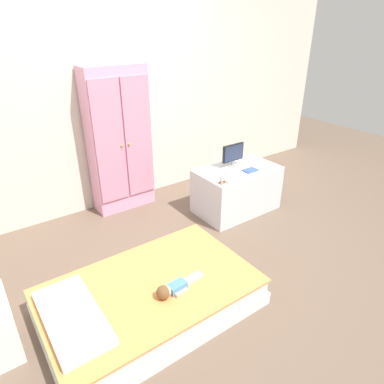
% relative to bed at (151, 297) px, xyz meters
% --- Properties ---
extents(ground_plane, '(10.00, 10.00, 0.02)m').
position_rel_bed_xyz_m(ground_plane, '(0.57, 0.18, -0.12)').
color(ground_plane, brown).
extents(back_wall, '(6.40, 0.05, 2.70)m').
position_rel_bed_xyz_m(back_wall, '(0.57, 1.75, 1.24)').
color(back_wall, silver).
rests_on(back_wall, ground_plane).
extents(bed, '(1.50, 0.94, 0.23)m').
position_rel_bed_xyz_m(bed, '(0.00, 0.00, 0.00)').
color(bed, white).
rests_on(bed, ground_plane).
extents(pillow, '(0.32, 0.68, 0.06)m').
position_rel_bed_xyz_m(pillow, '(-0.55, 0.00, 0.14)').
color(pillow, white).
rests_on(pillow, bed).
extents(doll, '(0.39, 0.14, 0.10)m').
position_rel_bed_xyz_m(doll, '(0.09, -0.16, 0.15)').
color(doll, '#4C84C6').
rests_on(doll, bed).
extents(wardrobe, '(0.64, 0.30, 1.54)m').
position_rel_bed_xyz_m(wardrobe, '(0.54, 1.57, 0.66)').
color(wardrobe, '#E599BC').
rests_on(wardrobe, ground_plane).
extents(tv_stand, '(0.88, 0.53, 0.50)m').
position_rel_bed_xyz_m(tv_stand, '(1.51, 0.75, 0.14)').
color(tv_stand, silver).
rests_on(tv_stand, ground_plane).
extents(tv_monitor, '(0.27, 0.10, 0.25)m').
position_rel_bed_xyz_m(tv_monitor, '(1.51, 0.84, 0.53)').
color(tv_monitor, '#99999E').
rests_on(tv_monitor, tv_stand).
extents(rocking_horse_toy, '(0.10, 0.04, 0.12)m').
position_rel_bed_xyz_m(rocking_horse_toy, '(1.16, 0.57, 0.44)').
color(rocking_horse_toy, '#8E6642').
rests_on(rocking_horse_toy, tv_stand).
extents(book_blue, '(0.15, 0.10, 0.01)m').
position_rel_bed_xyz_m(book_blue, '(1.58, 0.63, 0.39)').
color(book_blue, blue).
rests_on(book_blue, tv_stand).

